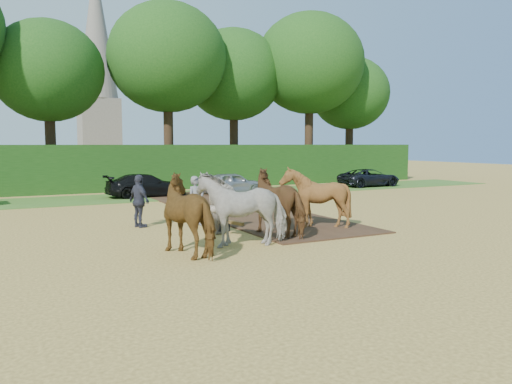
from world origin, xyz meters
TOP-DOWN VIEW (x-y plane):
  - ground at (0.00, 0.00)m, footprint 120.00×120.00m
  - earth_strip at (1.50, 7.00)m, footprint 4.50×17.00m
  - grass_verge at (0.00, 14.00)m, footprint 50.00×5.00m
  - hedgerow at (0.00, 18.50)m, footprint 46.00×1.60m
  - spectator_near at (-1.61, 1.39)m, footprint 0.76×0.95m
  - spectator_far at (-3.74, 3.76)m, footprint 0.81×1.23m
  - plough_team at (-0.82, -0.24)m, footprint 7.47×6.17m
  - parked_cars at (-0.00, 13.86)m, footprint 36.00×2.72m
  - treeline at (-1.69, 21.69)m, footprint 48.70×10.60m
  - church at (4.00, 55.00)m, footprint 5.20×5.20m

SIDE VIEW (x-z plane):
  - ground at x=0.00m, z-range 0.00..0.00m
  - grass_verge at x=0.00m, z-range 0.00..0.03m
  - earth_strip at x=1.50m, z-range 0.00..0.05m
  - parked_cars at x=0.00m, z-range -0.04..1.37m
  - spectator_near at x=-1.61m, z-range 0.00..1.85m
  - spectator_far at x=-3.74m, z-range 0.00..1.94m
  - plough_team at x=-0.82m, z-range -0.01..2.23m
  - hedgerow at x=0.00m, z-range 0.00..3.00m
  - treeline at x=-1.69m, z-range 1.87..16.07m
  - church at x=4.00m, z-range 0.23..27.23m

